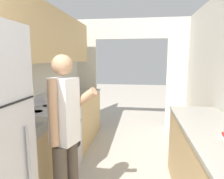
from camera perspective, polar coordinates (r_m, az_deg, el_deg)
name	(u,v)px	position (r m, az deg, el deg)	size (l,w,h in m)	color
wall_left	(24,64)	(2.75, -23.87, 6.69)	(0.38, 6.62, 2.50)	silver
wall_far_with_doorway	(131,66)	(4.69, 5.36, 6.79)	(2.94, 0.06, 2.50)	silver
counter_left	(66,128)	(3.43, -13.10, -10.76)	(0.62, 2.97, 0.93)	tan
range_oven	(53,141)	(2.99, -16.60, -13.82)	(0.66, 0.74, 1.07)	#B7B7BC
person	(65,136)	(1.97, -13.29, -12.92)	(0.52, 0.44, 1.64)	#4C4238
knife	(64,100)	(3.34, -13.42, -2.92)	(0.08, 0.30, 0.02)	#B7B7BC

